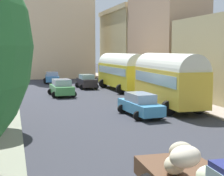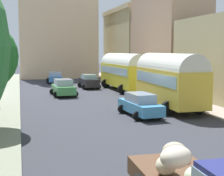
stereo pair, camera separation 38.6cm
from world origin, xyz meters
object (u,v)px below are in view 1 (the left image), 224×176
parked_bus_0 (168,78)px  car_2 (140,105)px  car_1 (52,77)px  parked_bus_1 (121,70)px  car_0 (62,88)px  car_3 (87,81)px

parked_bus_0 → car_2: size_ratio=1.96×
parked_bus_0 → car_1: size_ratio=2.01×
parked_bus_0 → parked_bus_1: (0.06, 11.75, -0.07)m
parked_bus_1 → parked_bus_0: bearing=-90.3°
car_0 → car_1: (0.55, 13.24, -0.04)m
parked_bus_0 → car_3: 15.10m
car_2 → car_1: bearing=97.2°
parked_bus_1 → car_2: parked_bus_1 is taller
car_1 → car_2: (3.10, -24.57, 0.01)m
parked_bus_1 → car_0: bearing=-158.0°
car_3 → parked_bus_0: bearing=-78.0°
parked_bus_0 → parked_bus_1: size_ratio=0.88×
parked_bus_0 → car_0: parked_bus_0 is taller
car_0 → car_3: size_ratio=1.07×
car_2 → car_3: bearing=90.1°
parked_bus_0 → car_0: bearing=126.8°
parked_bus_1 → car_1: bearing=120.8°
car_0 → car_2: car_0 is taller
parked_bus_1 → car_2: size_ratio=2.22×
car_2 → car_3: size_ratio=1.19×
parked_bus_0 → car_3: parked_bus_0 is taller
parked_bus_1 → car_1: size_ratio=2.28×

